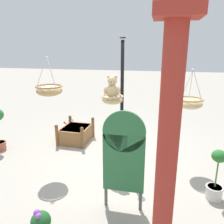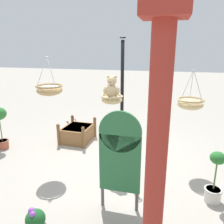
% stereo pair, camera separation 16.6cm
% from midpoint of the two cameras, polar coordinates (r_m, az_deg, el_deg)
% --- Properties ---
extents(ground_plane, '(40.00, 40.00, 0.00)m').
position_cam_midpoint_polar(ground_plane, '(5.23, 0.92, -11.47)').
color(ground_plane, '#A8A093').
extents(display_pole_central, '(0.44, 0.44, 2.61)m').
position_cam_midpoint_polar(display_pole_central, '(4.82, 3.46, -3.21)').
color(display_pole_central, black).
rests_on(display_pole_central, ground).
extents(hanging_basket_with_teddy, '(0.44, 0.44, 0.54)m').
position_cam_midpoint_polar(hanging_basket_with_teddy, '(4.45, 1.08, 3.29)').
color(hanging_basket_with_teddy, tan).
extents(teddy_bear, '(0.33, 0.28, 0.47)m').
position_cam_midpoint_polar(teddy_bear, '(4.39, 1.02, 5.81)').
color(teddy_bear, tan).
extents(hanging_basket_left_high, '(0.52, 0.52, 0.78)m').
position_cam_midpoint_polar(hanging_basket_left_high, '(4.67, 20.18, 2.04)').
color(hanging_basket_left_high, tan).
extents(hanging_basket_right_low, '(0.52, 0.52, 0.74)m').
position_cam_midpoint_polar(hanging_basket_right_low, '(4.53, -14.53, 5.52)').
color(hanging_basket_right_low, tan).
extents(greenhouse_pillar_right, '(0.36, 0.36, 2.73)m').
position_cam_midpoint_polar(greenhouse_pillar_right, '(2.17, 13.14, -14.83)').
color(greenhouse_pillar_right, '#9E2D23').
rests_on(greenhouse_pillar_right, ground).
extents(wooden_planter_box, '(0.80, 0.92, 0.57)m').
position_cam_midpoint_polar(wooden_planter_box, '(6.11, -7.92, -5.23)').
color(wooden_planter_box, olive).
rests_on(wooden_planter_box, ground).
extents(potted_plant_fern_front, '(0.36, 0.36, 1.04)m').
position_cam_midpoint_polar(potted_plant_fern_front, '(6.05, -25.79, -2.68)').
color(potted_plant_fern_front, '#AD563D').
rests_on(potted_plant_fern_front, ground).
extents(potted_plant_tall_leafy, '(0.29, 0.29, 0.87)m').
position_cam_midpoint_polar(potted_plant_tall_leafy, '(4.12, 25.61, -15.50)').
color(potted_plant_tall_leafy, beige).
rests_on(potted_plant_tall_leafy, ground).
extents(display_sign_board, '(0.62, 0.05, 1.58)m').
position_cam_midpoint_polar(display_sign_board, '(3.34, 3.44, -10.37)').
color(display_sign_board, '#286B3D').
rests_on(display_sign_board, ground).
extents(watering_can, '(0.35, 0.20, 0.30)m').
position_cam_midpoint_polar(watering_can, '(7.13, -9.03, -3.13)').
color(watering_can, '#B23333').
rests_on(watering_can, ground).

